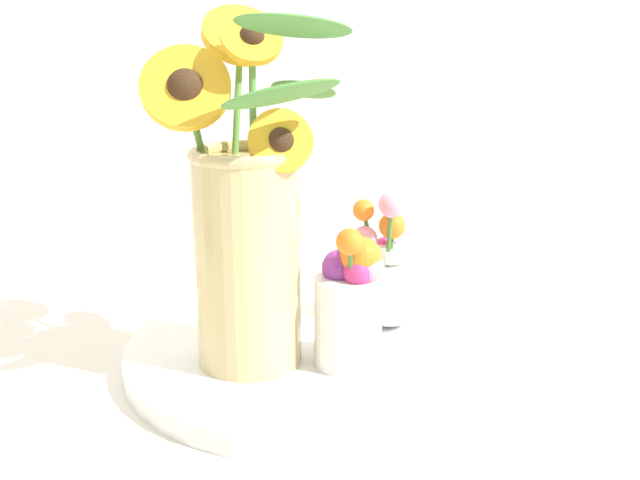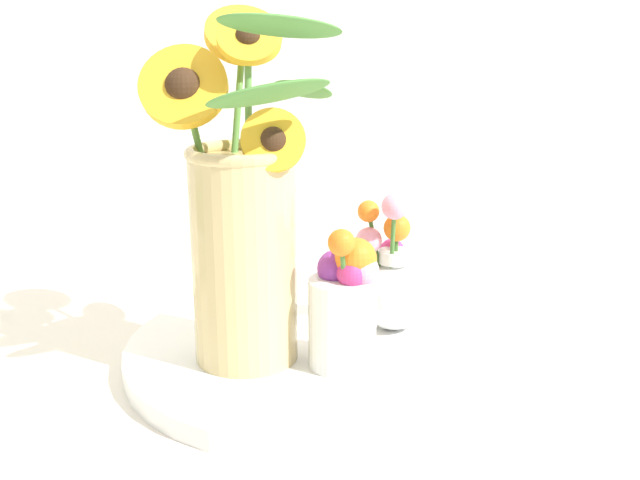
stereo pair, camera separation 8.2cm
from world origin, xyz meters
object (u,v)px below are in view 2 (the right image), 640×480
Objects in this scene: vase_bulb_right at (392,282)px; mason_jar_sunflowers at (244,227)px; serving_tray at (320,351)px; vase_small_center at (345,304)px.

mason_jar_sunflowers is at bearing -160.78° from vase_bulb_right.
mason_jar_sunflowers is 0.20m from vase_bulb_right.
vase_bulb_right is at bearing 19.00° from serving_tray.
serving_tray is 1.16× the size of mason_jar_sunflowers.
mason_jar_sunflowers reaches higher than vase_bulb_right.
mason_jar_sunflowers is 0.13m from vase_small_center.
mason_jar_sunflowers reaches higher than serving_tray.
vase_small_center is (0.10, -0.03, -0.08)m from mason_jar_sunflowers.
vase_small_center is at bearing -127.74° from vase_bulb_right.
vase_bulb_right is (0.17, 0.06, -0.09)m from mason_jar_sunflowers.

